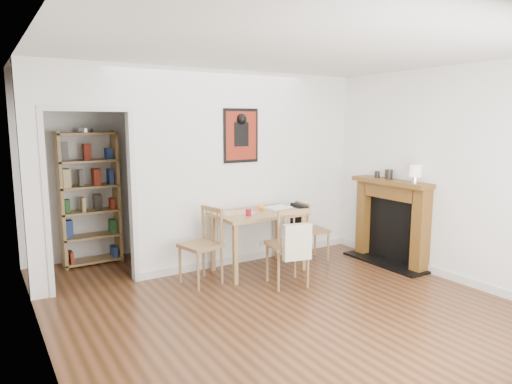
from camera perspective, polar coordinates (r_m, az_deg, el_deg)
ground at (r=5.16m, az=1.83°, el=-13.30°), size 5.20×5.20×0.00m
room_shell at (r=6.02m, az=-4.40°, el=2.68°), size 5.20×5.20×5.20m
dining_table at (r=5.91m, az=0.28°, el=-3.40°), size 1.15×0.73×0.78m
chair_left at (r=5.53m, az=-6.94°, el=-6.76°), size 0.55×0.55×0.92m
chair_right at (r=6.45m, az=6.88°, el=-4.73°), size 0.51×0.46×0.84m
chair_front at (r=5.45m, az=3.99°, el=-6.70°), size 0.57×0.62×0.96m
bookshelf at (r=6.59m, az=-20.08°, el=-0.83°), size 0.76×0.31×1.82m
fireplace at (r=6.54m, az=16.60°, el=-3.23°), size 0.45×1.25×1.16m
red_glass at (r=5.64m, az=-0.95°, el=-2.57°), size 0.07×0.07×0.09m
orange_fruit at (r=6.00m, az=0.66°, el=-1.92°), size 0.08×0.08×0.08m
placemat at (r=5.85m, az=-2.23°, el=-2.57°), size 0.47×0.39×0.00m
notebook at (r=6.16m, az=2.74°, el=-1.94°), size 0.35×0.28×0.02m
mantel_lamp at (r=6.11m, az=19.29°, el=2.38°), size 0.15×0.15×0.24m
ceramic_jar_a at (r=6.50m, az=16.27°, el=2.16°), size 0.11×0.11×0.13m
ceramic_jar_b at (r=6.60m, az=14.92°, el=2.15°), size 0.07×0.07×0.09m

